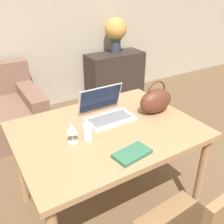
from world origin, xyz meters
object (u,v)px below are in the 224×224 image
at_px(wine_glass, 72,129).
at_px(laptop, 105,109).
at_px(handbag, 156,101).
at_px(drinking_glass, 88,132).
at_px(flower_vase, 116,32).

bearing_deg(wine_glass, laptop, 28.72).
bearing_deg(wine_glass, handbag, 3.65).
height_order(drinking_glass, handbag, handbag).
bearing_deg(handbag, laptop, 158.02).
height_order(laptop, drinking_glass, laptop).
relative_size(laptop, wine_glass, 2.65).
distance_m(wine_glass, handbag, 0.74).
bearing_deg(flower_vase, drinking_glass, -126.54).
height_order(laptop, wine_glass, laptop).
bearing_deg(handbag, wine_glass, -176.35).
distance_m(drinking_glass, flower_vase, 2.51).
height_order(drinking_glass, wine_glass, wine_glass).
xyz_separation_m(handbag, flower_vase, (0.85, 1.94, 0.17)).
xyz_separation_m(laptop, handbag, (0.38, -0.15, 0.04)).
relative_size(drinking_glass, handbag, 0.38).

